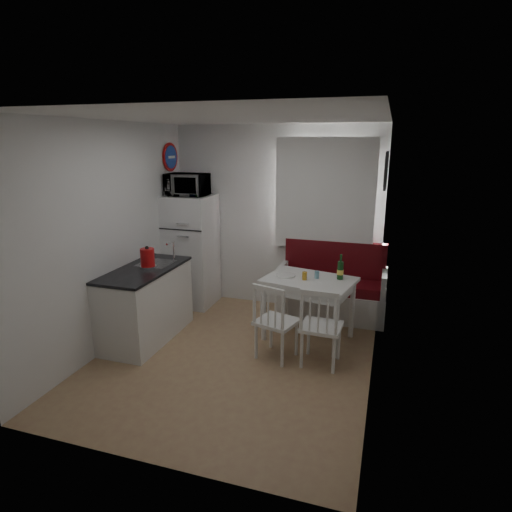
{
  "coord_description": "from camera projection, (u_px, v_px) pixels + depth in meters",
  "views": [
    {
      "loc": [
        1.56,
        -4.11,
        2.39
      ],
      "look_at": [
        0.1,
        0.5,
        1.07
      ],
      "focal_mm": 30.0,
      "sensor_mm": 36.0,
      "label": 1
    }
  ],
  "objects": [
    {
      "name": "wall_front",
      "position": [
        143.0,
        305.0,
        2.91
      ],
      "size": [
        3.0,
        0.02,
        2.6
      ],
      "primitive_type": "cube",
      "color": "white",
      "rests_on": "floor"
    },
    {
      "name": "fridge",
      "position": [
        191.0,
        251.0,
        6.28
      ],
      "size": [
        0.65,
        0.65,
        1.62
      ],
      "primitive_type": "cube",
      "color": "white",
      "rests_on": "floor"
    },
    {
      "name": "wall_right",
      "position": [
        380.0,
        258.0,
        4.08
      ],
      "size": [
        0.02,
        3.5,
        2.6
      ],
      "primitive_type": "cube",
      "color": "white",
      "rests_on": "floor"
    },
    {
      "name": "curtain",
      "position": [
        324.0,
        195.0,
        5.73
      ],
      "size": [
        1.35,
        0.02,
        1.5
      ],
      "primitive_type": "cube",
      "color": "white",
      "rests_on": "wall_back"
    },
    {
      "name": "chair_left",
      "position": [
        275.0,
        315.0,
        4.64
      ],
      "size": [
        0.51,
        0.5,
        0.48
      ],
      "rotation": [
        0.0,
        0.0,
        -0.28
      ],
      "color": "white",
      "rests_on": "floor"
    },
    {
      "name": "drinking_glass_orange",
      "position": [
        305.0,
        276.0,
        5.08
      ],
      "size": [
        0.06,
        0.06,
        0.1
      ],
      "primitive_type": "cylinder",
      "color": "gold",
      "rests_on": "dining_table"
    },
    {
      "name": "ceiling",
      "position": [
        231.0,
        117.0,
        4.18
      ],
      "size": [
        3.0,
        3.5,
        0.02
      ],
      "primitive_type": "cube",
      "color": "white",
      "rests_on": "wall_back"
    },
    {
      "name": "wall_left",
      "position": [
        112.0,
        237.0,
        4.95
      ],
      "size": [
        0.02,
        3.5,
        2.6
      ],
      "primitive_type": "cube",
      "color": "white",
      "rests_on": "floor"
    },
    {
      "name": "window",
      "position": [
        325.0,
        198.0,
        5.81
      ],
      "size": [
        1.22,
        0.06,
        1.47
      ],
      "primitive_type": "cube",
      "color": "white",
      "rests_on": "wall_back"
    },
    {
      "name": "wine_bottle",
      "position": [
        341.0,
        267.0,
        5.07
      ],
      "size": [
        0.08,
        0.08,
        0.31
      ],
      "primitive_type": null,
      "color": "#133D16",
      "rests_on": "dining_table"
    },
    {
      "name": "kettle",
      "position": [
        148.0,
        258.0,
        5.08
      ],
      "size": [
        0.2,
        0.2,
        0.27
      ],
      "primitive_type": "cylinder",
      "color": "red",
      "rests_on": "kitchen_counter"
    },
    {
      "name": "dining_table",
      "position": [
        309.0,
        286.0,
        5.14
      ],
      "size": [
        1.16,
        0.92,
        0.78
      ],
      "rotation": [
        0.0,
        0.0,
        -0.21
      ],
      "color": "white",
      "rests_on": "floor"
    },
    {
      "name": "microwave",
      "position": [
        187.0,
        185.0,
        5.98
      ],
      "size": [
        0.56,
        0.38,
        0.31
      ],
      "primitive_type": "imported",
      "color": "white",
      "rests_on": "fridge"
    },
    {
      "name": "wall_back",
      "position": [
        276.0,
        218.0,
        6.13
      ],
      "size": [
        3.0,
        0.02,
        2.6
      ],
      "primitive_type": "cube",
      "color": "white",
      "rests_on": "floor"
    },
    {
      "name": "floor",
      "position": [
        234.0,
        357.0,
        4.86
      ],
      "size": [
        3.0,
        3.5,
        0.02
      ],
      "primitive_type": "cube",
      "color": "#A27656",
      "rests_on": "ground"
    },
    {
      "name": "chair_right",
      "position": [
        320.0,
        319.0,
        4.49
      ],
      "size": [
        0.44,
        0.42,
        0.49
      ],
      "rotation": [
        0.0,
        0.0,
        -0.04
      ],
      "color": "white",
      "rests_on": "floor"
    },
    {
      "name": "drinking_glass_blue",
      "position": [
        317.0,
        275.0,
        5.13
      ],
      "size": [
        0.05,
        0.05,
        0.09
      ],
      "primitive_type": "cylinder",
      "color": "#6FA6BD",
      "rests_on": "dining_table"
    },
    {
      "name": "kitchen_counter",
      "position": [
        147.0,
        303.0,
        5.23
      ],
      "size": [
        0.62,
        1.32,
        1.16
      ],
      "color": "white",
      "rests_on": "floor"
    },
    {
      "name": "bench",
      "position": [
        332.0,
        293.0,
        5.91
      ],
      "size": [
        1.45,
        0.56,
        1.04
      ],
      "color": "white",
      "rests_on": "floor"
    },
    {
      "name": "plate",
      "position": [
        285.0,
        275.0,
        5.22
      ],
      "size": [
        0.24,
        0.24,
        0.02
      ],
      "primitive_type": "cylinder",
      "color": "white",
      "rests_on": "dining_table"
    },
    {
      "name": "picture_frame",
      "position": [
        386.0,
        170.0,
        4.9
      ],
      "size": [
        0.04,
        0.52,
        0.42
      ],
      "primitive_type": "cube",
      "color": "black",
      "rests_on": "wall_right"
    },
    {
      "name": "wall_sign",
      "position": [
        171.0,
        157.0,
        6.06
      ],
      "size": [
        0.03,
        0.4,
        0.4
      ],
      "primitive_type": "cylinder",
      "rotation": [
        0.0,
        1.57,
        0.0
      ],
      "color": "#193D9B",
      "rests_on": "wall_left"
    }
  ]
}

